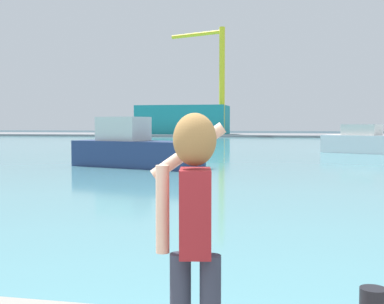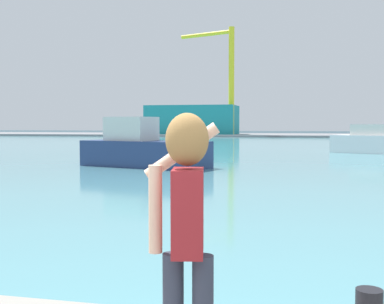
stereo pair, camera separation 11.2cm
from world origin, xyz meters
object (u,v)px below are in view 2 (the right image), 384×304
(boat_moored, at_px, (142,149))
(boat_moored_2, at_px, (382,142))
(warehouse_left, at_px, (192,120))
(port_crane, at_px, (226,71))
(person_photographer, at_px, (186,217))

(boat_moored, bearing_deg, boat_moored_2, 65.68)
(boat_moored, xyz_separation_m, boat_moored_2, (13.65, 15.46, -0.09))
(warehouse_left, relative_size, port_crane, 0.87)
(warehouse_left, distance_m, port_crane, 11.29)
(boat_moored_2, distance_m, port_crane, 54.11)
(warehouse_left, xyz_separation_m, port_crane, (6.70, -2.58, 8.71))
(person_photographer, distance_m, boat_moored_2, 37.40)
(boat_moored, relative_size, port_crane, 0.38)
(boat_moored, height_order, port_crane, port_crane)
(person_photographer, relative_size, boat_moored, 0.24)
(person_photographer, xyz_separation_m, warehouse_left, (-20.80, 88.55, 1.39))
(person_photographer, bearing_deg, boat_moored_2, -20.62)
(boat_moored_2, bearing_deg, person_photographer, -71.50)
(person_photographer, height_order, boat_moored, boat_moored)
(person_photographer, distance_m, port_crane, 87.70)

